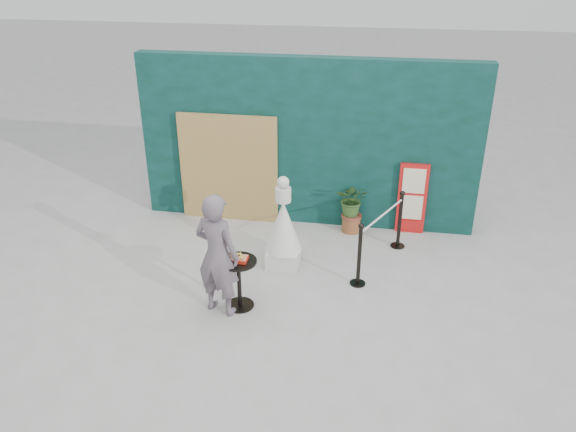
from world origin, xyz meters
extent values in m
plane|color=#ADAAA5|center=(0.00, 0.00, 0.00)|extent=(60.00, 60.00, 0.00)
cube|color=black|center=(0.00, 3.15, 1.50)|extent=(6.00, 0.30, 3.00)
cube|color=tan|center=(-1.40, 2.94, 1.00)|extent=(1.80, 0.08, 2.00)
imported|color=#665761|center=(-0.77, 0.07, 0.90)|extent=(0.75, 0.60, 1.79)
cube|color=red|center=(1.90, 2.96, 0.65)|extent=(0.50, 0.06, 1.30)
cube|color=beige|center=(1.90, 2.92, 1.00)|extent=(0.38, 0.02, 0.45)
cube|color=beige|center=(1.90, 2.92, 0.50)|extent=(0.38, 0.02, 0.45)
cube|color=red|center=(1.90, 2.92, 0.15)|extent=(0.38, 0.02, 0.18)
cube|color=silver|center=(-0.12, 1.46, 0.14)|extent=(0.51, 0.51, 0.28)
cone|color=silver|center=(-0.12, 1.46, 0.70)|extent=(0.60, 0.60, 0.84)
cylinder|color=silver|center=(-0.12, 1.46, 1.23)|extent=(0.24, 0.24, 0.22)
sphere|color=white|center=(-0.12, 1.46, 1.43)|extent=(0.19, 0.19, 0.19)
cylinder|color=black|center=(-0.52, 0.21, 0.01)|extent=(0.40, 0.40, 0.02)
cylinder|color=black|center=(-0.52, 0.21, 0.36)|extent=(0.06, 0.06, 0.72)
cylinder|color=black|center=(-0.52, 0.21, 0.73)|extent=(0.52, 0.52, 0.03)
cube|color=red|center=(-0.52, 0.21, 0.78)|extent=(0.26, 0.19, 0.05)
cube|color=#F23920|center=(-0.52, 0.21, 0.80)|extent=(0.24, 0.17, 0.00)
cube|color=gold|center=(-0.56, 0.22, 0.82)|extent=(0.15, 0.14, 0.02)
cube|color=#E5BC53|center=(-0.47, 0.19, 0.82)|extent=(0.13, 0.13, 0.02)
cone|color=yellow|center=(-0.50, 0.26, 0.83)|extent=(0.06, 0.06, 0.06)
cylinder|color=brown|center=(0.87, 2.81, 0.14)|extent=(0.33, 0.33, 0.28)
cylinder|color=brown|center=(0.87, 2.81, 0.30)|extent=(0.37, 0.37, 0.05)
imported|color=#305022|center=(0.87, 2.81, 0.63)|extent=(0.55, 0.47, 0.61)
cylinder|color=black|center=(1.10, 1.07, 0.01)|extent=(0.24, 0.24, 0.02)
cylinder|color=black|center=(1.10, 1.07, 0.48)|extent=(0.06, 0.06, 0.96)
sphere|color=black|center=(1.10, 1.07, 0.99)|extent=(0.09, 0.09, 0.09)
cylinder|color=black|center=(1.70, 2.37, 0.01)|extent=(0.24, 0.24, 0.02)
cylinder|color=black|center=(1.70, 2.37, 0.48)|extent=(0.06, 0.06, 0.96)
sphere|color=black|center=(1.70, 2.37, 0.99)|extent=(0.09, 0.09, 0.09)
cylinder|color=silver|center=(1.40, 1.72, 0.88)|extent=(0.63, 1.31, 0.03)
camera|label=1|loc=(1.30, -6.24, 4.69)|focal=35.00mm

